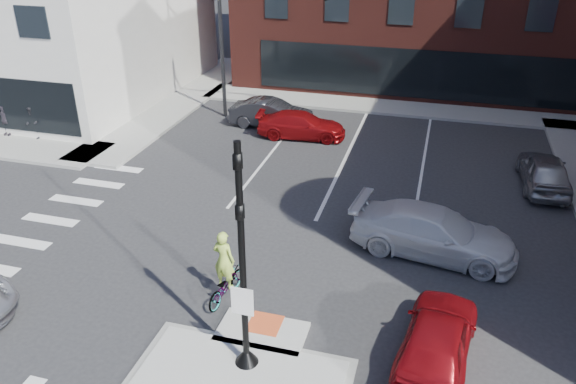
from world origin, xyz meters
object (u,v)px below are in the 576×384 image
(red_sedan, at_px, (437,339))
(pedestrian_b, at_px, (5,120))
(white_pickup, at_px, (434,232))
(bg_car_red, at_px, (301,125))
(cyclist, at_px, (225,277))
(bg_car_dark, at_px, (271,113))
(bg_car_silver, at_px, (544,171))
(pedestrian_a, at_px, (33,122))

(red_sedan, xyz_separation_m, pedestrian_b, (-21.36, 10.17, 0.19))
(red_sedan, distance_m, white_pickup, 5.18)
(bg_car_red, bearing_deg, red_sedan, -158.78)
(bg_car_red, xyz_separation_m, pedestrian_b, (-14.16, -4.07, 0.28))
(cyclist, xyz_separation_m, pedestrian_b, (-15.31, 9.20, 0.14))
(white_pickup, height_order, pedestrian_b, pedestrian_b)
(red_sedan, height_order, white_pickup, white_pickup)
(cyclist, distance_m, pedestrian_b, 17.86)
(bg_car_dark, height_order, bg_car_red, bg_car_dark)
(red_sedan, xyz_separation_m, bg_car_silver, (3.79, 11.47, -0.00))
(red_sedan, distance_m, pedestrian_b, 23.66)
(bg_car_silver, relative_size, cyclist, 1.85)
(bg_car_dark, bearing_deg, cyclist, -168.03)
(white_pickup, xyz_separation_m, bg_car_dark, (-8.76, 10.13, -0.07))
(bg_car_silver, bearing_deg, pedestrian_b, 0.71)
(cyclist, height_order, pedestrian_a, cyclist)
(red_sedan, height_order, cyclist, cyclist)
(bg_car_red, xyz_separation_m, pedestrian_a, (-12.51, -4.07, 0.33))
(bg_car_dark, bearing_deg, bg_car_silver, -106.53)
(cyclist, bearing_deg, white_pickup, -134.18)
(red_sedan, distance_m, pedestrian_a, 22.18)
(white_pickup, distance_m, pedestrian_a, 20.00)
(bg_car_red, distance_m, cyclist, 13.32)
(red_sedan, xyz_separation_m, pedestrian_a, (-19.71, 10.17, 0.24))
(red_sedan, relative_size, bg_car_silver, 1.01)
(pedestrian_b, bearing_deg, bg_car_dark, 18.33)
(bg_car_silver, bearing_deg, bg_car_dark, -18.79)
(pedestrian_a, distance_m, pedestrian_b, 1.66)
(bg_car_dark, distance_m, pedestrian_a, 11.79)
(white_pickup, height_order, bg_car_red, white_pickup)
(bg_car_silver, height_order, pedestrian_a, pedestrian_a)
(red_sedan, bearing_deg, bg_car_red, -55.81)
(bg_car_dark, bearing_deg, red_sedan, -149.26)
(white_pickup, relative_size, pedestrian_a, 3.31)
(bg_car_dark, xyz_separation_m, bg_car_red, (1.90, -1.06, -0.08))
(white_pickup, bearing_deg, red_sedan, -168.33)
(white_pickup, bearing_deg, pedestrian_a, 83.41)
(bg_car_red, bearing_deg, bg_car_silver, -109.75)
(bg_car_silver, bearing_deg, white_pickup, 54.48)
(bg_car_silver, bearing_deg, bg_car_red, -16.40)
(bg_car_dark, distance_m, pedestrian_b, 13.30)
(red_sedan, distance_m, bg_car_red, 15.96)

